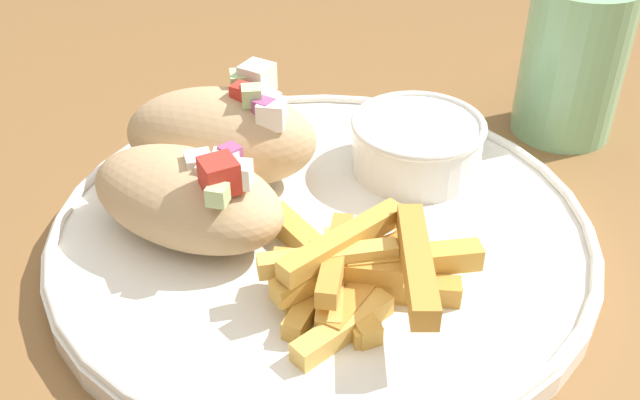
# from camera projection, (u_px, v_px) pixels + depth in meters

# --- Properties ---
(table) EXTENTS (1.48, 1.48, 0.74)m
(table) POSITION_uv_depth(u_px,v_px,m) (376.00, 333.00, 0.47)
(table) COLOR brown
(table) RESTS_ON ground_plane
(plate) EXTENTS (0.32, 0.32, 0.02)m
(plate) POSITION_uv_depth(u_px,v_px,m) (320.00, 234.00, 0.44)
(plate) COLOR white
(plate) RESTS_ON table
(pita_sandwich_near) EXTENTS (0.13, 0.08, 0.06)m
(pita_sandwich_near) POSITION_uv_depth(u_px,v_px,m) (188.00, 196.00, 0.42)
(pita_sandwich_near) COLOR tan
(pita_sandwich_near) RESTS_ON plate
(pita_sandwich_far) EXTENTS (0.13, 0.09, 0.07)m
(pita_sandwich_far) POSITION_uv_depth(u_px,v_px,m) (223.00, 135.00, 0.46)
(pita_sandwich_far) COLOR tan
(pita_sandwich_far) RESTS_ON plate
(fries_pile) EXTENTS (0.13, 0.11, 0.04)m
(fries_pile) POSITION_uv_depth(u_px,v_px,m) (352.00, 272.00, 0.38)
(fries_pile) COLOR gold
(fries_pile) RESTS_ON plate
(sauce_ramekin) EXTENTS (0.09, 0.09, 0.04)m
(sauce_ramekin) POSITION_uv_depth(u_px,v_px,m) (417.00, 142.00, 0.48)
(sauce_ramekin) COLOR white
(sauce_ramekin) RESTS_ON plate
(water_glass) EXTENTS (0.07, 0.07, 0.11)m
(water_glass) POSITION_uv_depth(u_px,v_px,m) (572.00, 68.00, 0.53)
(water_glass) COLOR #8CCC93
(water_glass) RESTS_ON table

